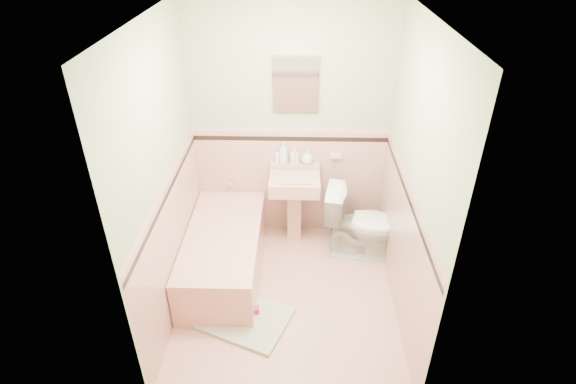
{
  "coord_description": "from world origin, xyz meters",
  "views": [
    {
      "loc": [
        0.09,
        -3.15,
        3.11
      ],
      "look_at": [
        0.0,
        0.25,
        1.0
      ],
      "focal_mm": 28.53,
      "sensor_mm": 36.0,
      "label": 1
    }
  ],
  "objects_px": {
    "sink": "(294,210)",
    "soap_bottle_mid": "(294,156)",
    "bathtub": "(224,254)",
    "bucket": "(340,228)",
    "shoe": "(251,310)",
    "medicine_cabinet": "(296,84)",
    "soap_bottle_right": "(307,157)",
    "soap_bottle_left": "(283,153)",
    "toilet": "(362,223)"
  },
  "relations": [
    {
      "from": "bathtub",
      "to": "soap_bottle_mid",
      "type": "distance_m",
      "value": 1.22
    },
    {
      "from": "bathtub",
      "to": "soap_bottle_right",
      "type": "xyz_separation_m",
      "value": [
        0.81,
        0.71,
        0.71
      ]
    },
    {
      "from": "soap_bottle_right",
      "to": "toilet",
      "type": "xyz_separation_m",
      "value": [
        0.57,
        -0.38,
        -0.55
      ]
    },
    {
      "from": "medicine_cabinet",
      "to": "shoe",
      "type": "distance_m",
      "value": 2.13
    },
    {
      "from": "bathtub",
      "to": "toilet",
      "type": "bearing_deg",
      "value": 13.35
    },
    {
      "from": "shoe",
      "to": "toilet",
      "type": "bearing_deg",
      "value": 34.13
    },
    {
      "from": "bucket",
      "to": "toilet",
      "type": "bearing_deg",
      "value": -55.49
    },
    {
      "from": "medicine_cabinet",
      "to": "bucket",
      "type": "xyz_separation_m",
      "value": [
        0.5,
        -0.13,
        -1.59
      ]
    },
    {
      "from": "sink",
      "to": "soap_bottle_right",
      "type": "height_order",
      "value": "soap_bottle_right"
    },
    {
      "from": "toilet",
      "to": "bucket",
      "type": "bearing_deg",
      "value": 44.23
    },
    {
      "from": "soap_bottle_left",
      "to": "shoe",
      "type": "distance_m",
      "value": 1.6
    },
    {
      "from": "soap_bottle_right",
      "to": "sink",
      "type": "bearing_deg",
      "value": -124.85
    },
    {
      "from": "bucket",
      "to": "shoe",
      "type": "xyz_separation_m",
      "value": [
        -0.87,
        -1.18,
        -0.05
      ]
    },
    {
      "from": "bucket",
      "to": "soap_bottle_mid",
      "type": "bearing_deg",
      "value": 168.75
    },
    {
      "from": "soap_bottle_left",
      "to": "toilet",
      "type": "distance_m",
      "value": 1.08
    },
    {
      "from": "bathtub",
      "to": "sink",
      "type": "bearing_deg",
      "value": 37.93
    },
    {
      "from": "soap_bottle_left",
      "to": "toilet",
      "type": "height_order",
      "value": "soap_bottle_left"
    },
    {
      "from": "sink",
      "to": "shoe",
      "type": "xyz_separation_m",
      "value": [
        -0.36,
        -1.11,
        -0.34
      ]
    },
    {
      "from": "soap_bottle_left",
      "to": "bucket",
      "type": "bearing_deg",
      "value": -9.26
    },
    {
      "from": "bathtub",
      "to": "medicine_cabinet",
      "type": "relative_size",
      "value": 2.76
    },
    {
      "from": "sink",
      "to": "soap_bottle_left",
      "type": "xyz_separation_m",
      "value": [
        -0.12,
        0.18,
        0.58
      ]
    },
    {
      "from": "soap_bottle_right",
      "to": "toilet",
      "type": "height_order",
      "value": "soap_bottle_right"
    },
    {
      "from": "toilet",
      "to": "shoe",
      "type": "xyz_separation_m",
      "value": [
        -1.06,
        -0.9,
        -0.33
      ]
    },
    {
      "from": "bathtub",
      "to": "soap_bottle_left",
      "type": "height_order",
      "value": "soap_bottle_left"
    },
    {
      "from": "soap_bottle_mid",
      "to": "shoe",
      "type": "bearing_deg",
      "value": -105.48
    },
    {
      "from": "sink",
      "to": "medicine_cabinet",
      "type": "relative_size",
      "value": 1.48
    },
    {
      "from": "soap_bottle_mid",
      "to": "sink",
      "type": "bearing_deg",
      "value": -87.71
    },
    {
      "from": "soap_bottle_right",
      "to": "bucket",
      "type": "bearing_deg",
      "value": -15.02
    },
    {
      "from": "medicine_cabinet",
      "to": "shoe",
      "type": "relative_size",
      "value": 3.96
    },
    {
      "from": "medicine_cabinet",
      "to": "bucket",
      "type": "height_order",
      "value": "medicine_cabinet"
    },
    {
      "from": "bathtub",
      "to": "bucket",
      "type": "xyz_separation_m",
      "value": [
        1.18,
        0.61,
        -0.12
      ]
    },
    {
      "from": "toilet",
      "to": "bucket",
      "type": "distance_m",
      "value": 0.44
    },
    {
      "from": "soap_bottle_mid",
      "to": "bucket",
      "type": "distance_m",
      "value": 0.99
    },
    {
      "from": "medicine_cabinet",
      "to": "soap_bottle_right",
      "type": "height_order",
      "value": "medicine_cabinet"
    },
    {
      "from": "soap_bottle_right",
      "to": "bucket",
      "type": "xyz_separation_m",
      "value": [
        0.38,
        -0.1,
        -0.83
      ]
    },
    {
      "from": "medicine_cabinet",
      "to": "soap_bottle_left",
      "type": "distance_m",
      "value": 0.73
    },
    {
      "from": "medicine_cabinet",
      "to": "toilet",
      "type": "height_order",
      "value": "medicine_cabinet"
    },
    {
      "from": "toilet",
      "to": "bucket",
      "type": "height_order",
      "value": "toilet"
    },
    {
      "from": "bathtub",
      "to": "soap_bottle_left",
      "type": "distance_m",
      "value": 1.18
    },
    {
      "from": "sink",
      "to": "soap_bottle_right",
      "type": "relative_size",
      "value": 5.11
    },
    {
      "from": "bucket",
      "to": "bathtub",
      "type": "bearing_deg",
      "value": -152.82
    },
    {
      "from": "sink",
      "to": "soap_bottle_left",
      "type": "bearing_deg",
      "value": 123.6
    },
    {
      "from": "bathtub",
      "to": "soap_bottle_left",
      "type": "xyz_separation_m",
      "value": [
        0.56,
        0.71,
        0.76
      ]
    },
    {
      "from": "sink",
      "to": "bucket",
      "type": "height_order",
      "value": "sink"
    },
    {
      "from": "soap_bottle_right",
      "to": "shoe",
      "type": "xyz_separation_m",
      "value": [
        -0.49,
        -1.29,
        -0.88
      ]
    },
    {
      "from": "sink",
      "to": "soap_bottle_mid",
      "type": "bearing_deg",
      "value": 92.29
    },
    {
      "from": "medicine_cabinet",
      "to": "bathtub",
      "type": "bearing_deg",
      "value": -132.58
    },
    {
      "from": "toilet",
      "to": "bathtub",
      "type": "bearing_deg",
      "value": 113.07
    },
    {
      "from": "shoe",
      "to": "sink",
      "type": "bearing_deg",
      "value": 65.54
    },
    {
      "from": "soap_bottle_mid",
      "to": "bucket",
      "type": "relative_size",
      "value": 0.81
    }
  ]
}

